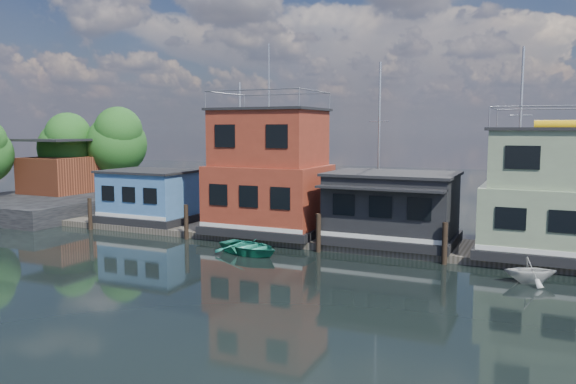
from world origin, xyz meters
The scene contains 11 objects.
ground centered at (0.00, 0.00, 0.00)m, with size 160.00×160.00×0.00m, color black.
dock centered at (0.00, 12.00, 0.20)m, with size 48.00×5.00×0.40m, color #595147.
houseboat_blue centered at (-18.00, 12.00, 2.21)m, with size 6.40×4.90×3.66m.
houseboat_red centered at (-8.50, 12.00, 4.10)m, with size 7.40×5.90×11.86m.
houseboat_dark centered at (-0.50, 11.98, 2.42)m, with size 7.40×6.10×4.06m.
houseboat_green centered at (8.50, 12.00, 3.55)m, with size 8.40×5.90×7.03m.
pilings centered at (-0.33, 9.20, 1.10)m, with size 42.28×0.28×2.20m.
background_masts centered at (4.76, 18.00, 5.55)m, with size 36.40×0.16×12.00m.
shore centered at (-30.67, 15.86, 3.60)m, with size 12.40×15.72×8.24m.
dinghy_white centered at (7.13, 7.21, 0.61)m, with size 1.99×2.30×1.21m, color silver.
dinghy_teal centered at (-7.31, 7.07, 0.41)m, with size 2.83×3.96×0.82m, color #23836B.
Camera 1 is at (7.48, -20.01, 7.02)m, focal length 35.00 mm.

